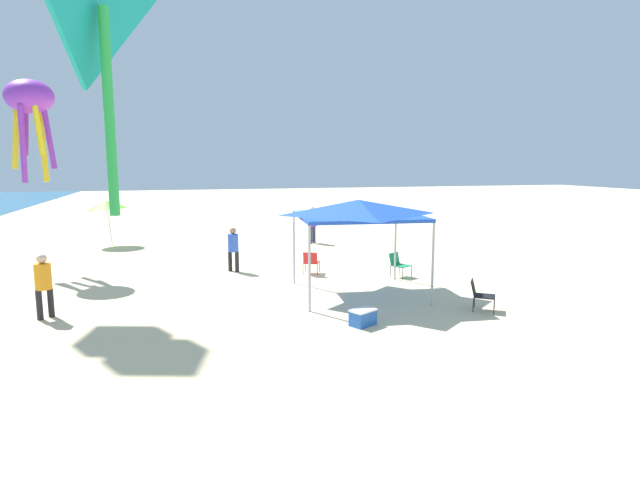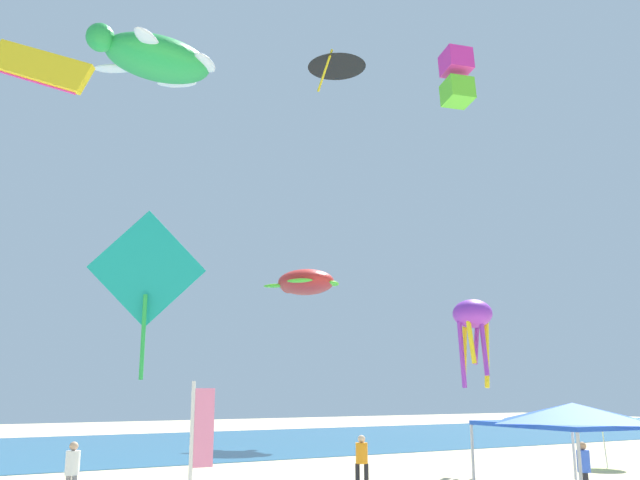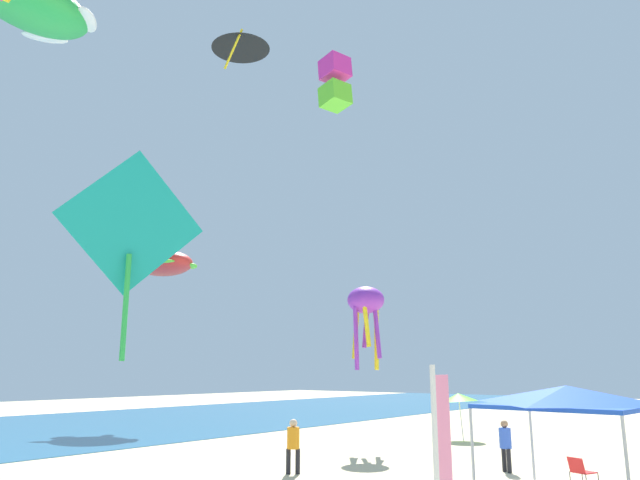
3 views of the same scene
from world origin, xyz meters
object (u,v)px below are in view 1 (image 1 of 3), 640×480
folding_chair_left_of_tent (311,261)px  kite_octopus_purple (30,102)px  folding_chair_facing_ocean (398,263)px  cooler_box (363,317)px  folding_chair_right_of_tent (480,293)px  person_kite_handler (43,281)px  person_by_tent (233,246)px  canopy_tent (358,209)px  beach_umbrella (106,205)px  person_beachcomber (312,222)px

folding_chair_left_of_tent → kite_octopus_purple: (3.33, 9.34, 5.54)m
folding_chair_facing_ocean → cooler_box: folding_chair_facing_ocean is taller
folding_chair_left_of_tent → folding_chair_facing_ocean: bearing=179.8°
folding_chair_left_of_tent → folding_chair_right_of_tent: (-5.56, -3.23, 0.00)m
folding_chair_left_of_tent → person_kite_handler: person_kite_handler is taller
person_by_tent → folding_chair_right_of_tent: bearing=168.1°
folding_chair_right_of_tent → person_by_tent: bearing=76.3°
person_kite_handler → kite_octopus_purple: size_ratio=0.46×
canopy_tent → cooler_box: size_ratio=5.12×
beach_umbrella → person_beachcomber: size_ratio=1.23×
person_by_tent → kite_octopus_purple: kite_octopus_purple is taller
kite_octopus_purple → folding_chair_left_of_tent: bearing=-145.9°
folding_chair_left_of_tent → beach_umbrella: bearing=-26.1°
folding_chair_left_of_tent → folding_chair_right_of_tent: size_ratio=1.00×
folding_chair_left_of_tent → cooler_box: size_ratio=1.11×
canopy_tent → cooler_box: canopy_tent is taller
beach_umbrella → folding_chair_left_of_tent: 11.70m
beach_umbrella → cooler_box: beach_umbrella is taller
person_beachcomber → canopy_tent: bearing=-142.1°
cooler_box → kite_octopus_purple: (9.29, 9.11, 5.81)m
folding_chair_facing_ocean → folding_chair_left_of_tent: bearing=127.3°
person_beachcomber → folding_chair_right_of_tent: bearing=-129.0°
person_beachcomber → folding_chair_facing_ocean: bearing=-128.4°
person_beachcomber → person_kite_handler: size_ratio=1.07×
kite_octopus_purple → cooler_box: bearing=-171.9°
person_beachcomber → person_by_tent: person_beachcomber is taller
person_by_tent → person_kite_handler: size_ratio=0.97×
folding_chair_facing_ocean → cooler_box: bearing=-152.7°
folding_chair_facing_ocean → person_beachcomber: person_beachcomber is taller
canopy_tent → person_beachcomber: bearing=-6.7°
cooler_box → person_by_tent: bearing=18.3°
beach_umbrella → kite_octopus_purple: kite_octopus_purple is taller
person_beachcomber → folding_chair_left_of_tent: bearing=-150.3°
cooler_box → person_by_tent: size_ratio=0.46×
canopy_tent → person_by_tent: (4.20, 3.26, -1.61)m
folding_chair_facing_ocean → person_kite_handler: bearing=161.0°
canopy_tent → cooler_box: 3.88m
cooler_box → kite_octopus_purple: kite_octopus_purple is taller
cooler_box → kite_octopus_purple: 14.25m
person_kite_handler → folding_chair_right_of_tent: bearing=125.9°
person_beachcomber → person_kite_handler: (-10.17, 9.62, -0.07)m
canopy_tent → beach_umbrella: canopy_tent is taller
beach_umbrella → kite_octopus_purple: size_ratio=0.61×
kite_octopus_purple → canopy_tent: bearing=-158.7°
person_kite_handler → kite_octopus_purple: kite_octopus_purple is taller
cooler_box → person_kite_handler: bearing=70.5°
person_beachcomber → kite_octopus_purple: 12.73m
canopy_tent → folding_chair_left_of_tent: (3.01, 0.67, -2.08)m
canopy_tent → beach_umbrella: (11.69, 8.38, -0.63)m
folding_chair_facing_ocean → person_by_tent: size_ratio=0.51×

